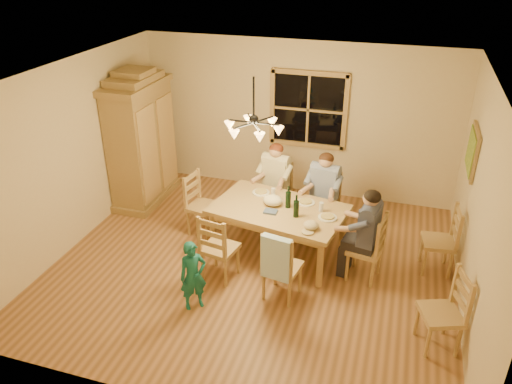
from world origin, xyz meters
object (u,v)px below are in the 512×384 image
(armoire, at_px, (142,143))
(dining_table, at_px, (279,214))
(chandelier, at_px, (254,126))
(wine_bottle_a, at_px, (288,197))
(chair_end_left, at_px, (204,215))
(child, at_px, (193,276))
(chair_near_left, at_px, (220,257))
(adult_woman, at_px, (276,173))
(adult_slate_man, at_px, (368,224))
(chair_far_left, at_px, (275,203))
(chair_spare_back, at_px, (437,251))
(chair_far_right, at_px, (322,214))
(adult_plaid_man, at_px, (324,184))
(chair_near_right, at_px, (282,276))
(chair_end_right, at_px, (364,258))
(chair_spare_front, at_px, (438,325))
(wine_bottle_b, at_px, (296,206))

(armoire, height_order, dining_table, armoire)
(chandelier, relative_size, wine_bottle_a, 2.33)
(chair_end_left, distance_m, child, 1.78)
(chair_near_left, distance_m, child, 0.71)
(dining_table, relative_size, adult_woman, 2.30)
(dining_table, xyz_separation_m, adult_slate_man, (1.26, -0.22, 0.18))
(child, bearing_deg, chair_far_left, 40.29)
(chair_spare_back, bearing_deg, wine_bottle_a, 88.74)
(chair_far_right, height_order, chair_spare_back, same)
(chair_near_left, bearing_deg, adult_plaid_man, 64.80)
(chair_far_left, bearing_deg, armoire, 8.61)
(armoire, bearing_deg, chandelier, -29.64)
(chair_near_right, relative_size, adult_slate_man, 1.13)
(chair_end_left, xyz_separation_m, child, (0.56, -1.68, 0.17))
(chair_far_right, relative_size, chair_end_right, 1.00)
(armoire, relative_size, chair_far_right, 2.32)
(chair_far_right, distance_m, chair_near_left, 1.92)
(chair_near_left, distance_m, adult_plaid_man, 2.00)
(chair_end_right, distance_m, chair_spare_back, 1.05)
(chair_near_right, distance_m, chair_spare_front, 1.93)
(chair_near_left, bearing_deg, chair_far_left, 90.00)
(chair_far_left, xyz_separation_m, chair_spare_front, (2.50, -2.22, 0.00))
(chair_end_right, xyz_separation_m, chair_spare_front, (0.94, -1.06, 0.00))
(chair_end_right, xyz_separation_m, wine_bottle_a, (-1.14, 0.28, 0.62))
(chair_end_right, distance_m, adult_slate_man, 0.54)
(chair_far_left, xyz_separation_m, wine_bottle_a, (0.42, -0.88, 0.62))
(child, xyz_separation_m, chair_spare_back, (2.90, 1.71, -0.17))
(armoire, height_order, adult_woman, armoire)
(chair_spare_back, bearing_deg, chair_end_right, 110.02)
(armoire, bearing_deg, dining_table, -20.46)
(chair_far_left, xyz_separation_m, adult_woman, (-0.00, -0.00, 0.54))
(wine_bottle_a, relative_size, chair_spare_front, 0.33)
(chair_far_right, xyz_separation_m, chair_spare_back, (1.70, -0.55, 0.00))
(wine_bottle_a, xyz_separation_m, wine_bottle_b, (0.17, -0.23, 0.00))
(chair_far_right, height_order, chair_near_left, same)
(wine_bottle_a, bearing_deg, adult_plaid_man, 62.49)
(wine_bottle_a, xyz_separation_m, chair_spare_front, (2.08, -1.34, -0.62))
(armoire, distance_m, chair_near_right, 3.62)
(chair_end_right, xyz_separation_m, adult_woman, (-1.56, 1.16, 0.54))
(chandelier, xyz_separation_m, chair_spare_back, (2.45, 0.63, -1.77))
(chandelier, height_order, chair_spare_front, chandelier)
(chair_near_left, xyz_separation_m, adult_slate_man, (1.86, 0.55, 0.54))
(chair_near_left, distance_m, adult_woman, 1.82)
(dining_table, distance_m, adult_plaid_man, 0.96)
(chair_end_right, bearing_deg, adult_slate_man, 0.00)
(chandelier, xyz_separation_m, dining_table, (0.25, 0.38, -1.42))
(chair_far_right, relative_size, child, 1.06)
(chair_far_right, bearing_deg, chair_spare_front, 139.30)
(chandelier, height_order, adult_woman, chandelier)
(dining_table, xyz_separation_m, adult_plaid_man, (0.50, 0.79, 0.18))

